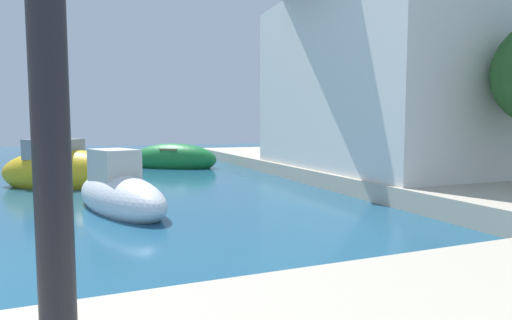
# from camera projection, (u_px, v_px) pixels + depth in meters

# --- Properties ---
(quay_promenade) EXTENTS (44.00, 32.00, 0.50)m
(quay_promenade) POSITION_uv_depth(u_px,v_px,m) (178.00, 256.00, 5.39)
(quay_promenade) COLOR #BCB29E
(quay_promenade) RESTS_ON ground
(moored_boat_0) EXTENTS (4.46, 3.80, 1.50)m
(moored_boat_0) POSITION_uv_depth(u_px,v_px,m) (174.00, 159.00, 19.60)
(moored_boat_0) COLOR #197233
(moored_boat_0) RESTS_ON ground
(moored_boat_3) EXTENTS (4.63, 3.53, 1.91)m
(moored_boat_3) POSITION_uv_depth(u_px,v_px,m) (64.00, 171.00, 13.38)
(moored_boat_3) COLOR gold
(moored_boat_3) RESTS_ON ground
(moored_boat_6) EXTENTS (2.47, 4.20, 1.68)m
(moored_boat_6) POSITION_uv_depth(u_px,v_px,m) (119.00, 193.00, 9.52)
(moored_boat_6) COLOR white
(moored_boat_6) RESTS_ON ground
(waterfront_building_main) EXTENTS (6.10, 9.64, 7.30)m
(waterfront_building_main) POSITION_uv_depth(u_px,v_px,m) (381.00, 64.00, 14.65)
(waterfront_building_main) COLOR white
(waterfront_building_main) RESTS_ON quay_promenade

